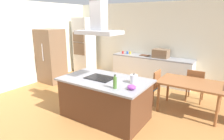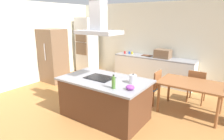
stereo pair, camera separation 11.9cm
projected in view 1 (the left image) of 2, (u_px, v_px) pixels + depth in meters
ground at (135, 95)px, 5.55m from camera, size 16.00×16.00×0.00m
wall_back at (159, 42)px, 6.61m from camera, size 7.20×0.10×2.70m
wall_left at (41, 42)px, 6.62m from camera, size 0.10×8.80×2.70m
kitchen_island at (105, 98)px, 4.23m from camera, size 1.93×1.14×0.90m
cooktop at (100, 78)px, 4.17m from camera, size 0.60×0.44×0.01m
tea_kettle at (134, 79)px, 3.84m from camera, size 0.21×0.15×0.20m
olive_oil_bottle at (115, 83)px, 3.54m from camera, size 0.07×0.07×0.27m
mixing_bowl at (132, 87)px, 3.50m from camera, size 0.16×0.16×0.09m
back_counter at (151, 69)px, 6.59m from camera, size 2.76×0.62×0.90m
countertop_microwave at (161, 54)px, 6.27m from camera, size 0.50×0.38×0.28m
coffee_mug_red at (123, 52)px, 7.01m from camera, size 0.08×0.08×0.09m
coffee_mug_blue at (127, 53)px, 6.98m from camera, size 0.08×0.08×0.09m
coffee_mug_yellow at (130, 53)px, 6.94m from camera, size 0.08×0.08×0.09m
cutting_board at (145, 55)px, 6.65m from camera, size 0.34×0.24×0.02m
wall_oven_stack at (84, 45)px, 7.72m from camera, size 0.70×0.66×2.20m
refrigerator at (51, 56)px, 6.50m from camera, size 0.80×0.73×1.82m
dining_table at (190, 85)px, 4.40m from camera, size 1.40×0.90×0.75m
chair_at_left_end at (153, 85)px, 4.92m from camera, size 0.42×0.42×0.89m
chair_facing_back_wall at (195, 84)px, 4.97m from camera, size 0.42×0.42×0.89m
range_hood at (99, 22)px, 3.86m from camera, size 0.90×0.55×0.78m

